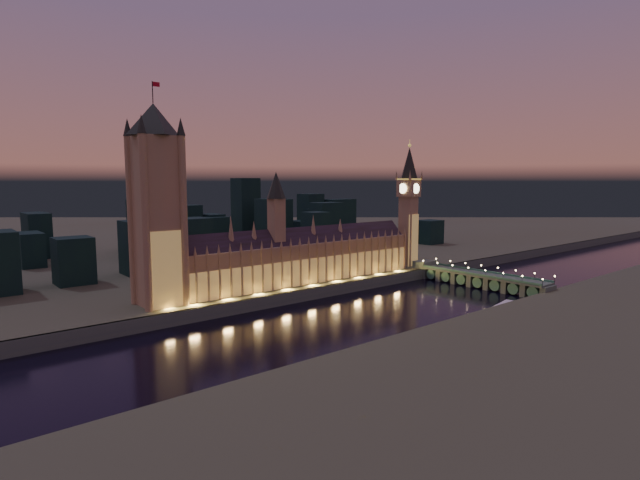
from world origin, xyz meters
TOP-DOWN VIEW (x-y plane):
  - ground_plane at (0.00, 0.00)m, footprint 2000.00×2000.00m
  - north_bank at (0.00, 520.00)m, footprint 2000.00×960.00m
  - embankment_wall at (0.00, 41.00)m, footprint 2000.00×2.50m
  - palace_of_westminster at (-8.44, 61.74)m, footprint 202.00×21.46m
  - victoria_tower at (-110.00, 61.93)m, footprint 31.68×31.68m
  - elizabeth_tower at (108.00, 61.92)m, footprint 18.00×18.00m
  - westminster_bridge at (110.41, -3.45)m, footprint 17.89×113.00m
  - river_boat at (59.17, -58.00)m, footprint 50.59×20.46m
  - city_backdrop at (28.32, 246.14)m, footprint 463.56×215.63m

SIDE VIEW (x-z plane):
  - ground_plane at x=0.00m, z-range 0.00..0.00m
  - river_boat at x=59.17m, z-range -0.69..3.81m
  - north_bank at x=0.00m, z-range 0.00..8.00m
  - embankment_wall at x=0.00m, z-range 0.00..8.00m
  - westminster_bridge at x=110.41m, z-range -1.96..13.94m
  - palace_of_westminster at x=-8.44m, z-range -12.63..65.37m
  - city_backdrop at x=28.32m, z-range -10.79..71.63m
  - elizabeth_tower at x=108.00m, z-range 14.08..120.55m
  - victoria_tower at x=-110.00m, z-range 7.63..134.54m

